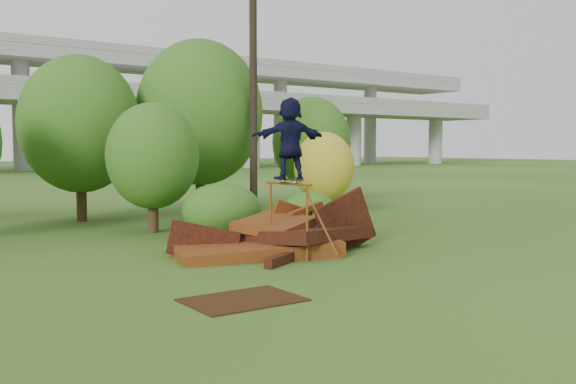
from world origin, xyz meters
TOP-DOWN VIEW (x-y plane):
  - ground at (0.00, 0.00)m, footprint 240.00×240.00m
  - scrap_pile at (-0.58, 2.80)m, footprint 5.83×3.62m
  - grind_rail at (-0.77, 2.04)m, footprint 0.15×1.69m
  - skateboard at (-0.76, 1.97)m, footprint 0.25×0.80m
  - skater at (-0.76, 1.97)m, footprint 1.89×1.02m
  - flat_plate at (-4.01, -1.03)m, footprint 2.00×1.46m
  - tree_1 at (-2.23, 12.64)m, footprint 4.29×4.29m
  - tree_2 at (-1.46, 8.23)m, footprint 2.89×2.89m
  - tree_3 at (2.27, 12.00)m, footprint 4.96×4.96m
  - tree_4 at (6.03, 8.89)m, footprint 2.37×2.37m
  - tree_5 at (7.89, 12.03)m, footprint 3.50×3.50m
  - shrub_left at (-0.40, 5.80)m, footprint 2.37×2.19m
  - shrub_right at (2.32, 5.14)m, footprint 1.84×1.69m
  - utility_pole at (3.11, 9.45)m, footprint 1.40×0.28m

SIDE VIEW (x-z plane):
  - ground at x=0.00m, z-range 0.00..0.00m
  - flat_plate at x=-4.01m, z-range 0.00..0.03m
  - scrap_pile at x=-0.58m, z-range -0.63..1.30m
  - shrub_right at x=2.32m, z-range 0.00..1.30m
  - shrub_left at x=-0.40m, z-range 0.00..1.64m
  - grind_rail at x=-0.77m, z-range 0.30..2.13m
  - skateboard at x=-0.76m, z-range 1.85..1.94m
  - tree_4 at x=6.03m, z-range 0.27..3.54m
  - tree_2 at x=-1.46m, z-range 0.37..4.43m
  - skater at x=-0.76m, z-range 1.91..3.86m
  - tree_5 at x=7.89m, z-range 0.44..5.35m
  - tree_1 at x=-2.23m, z-range 0.51..6.48m
  - tree_3 at x=2.27m, z-range 0.58..7.46m
  - utility_pole at x=3.11m, z-range 0.07..10.71m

